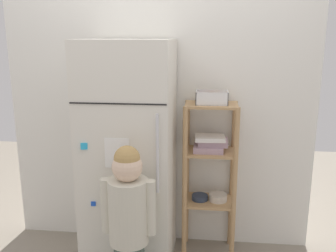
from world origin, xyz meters
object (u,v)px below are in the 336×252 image
pantry_shelf_unit (210,165)px  refrigerator (130,156)px  fruit_bin (211,99)px  child_standing (128,211)px

pantry_shelf_unit → refrigerator: bearing=-164.5°
pantry_shelf_unit → fruit_bin: (-0.00, -0.01, 0.50)m
child_standing → fruit_bin: 0.98m
child_standing → fruit_bin: bearing=51.8°
refrigerator → fruit_bin: (0.57, 0.15, 0.40)m
pantry_shelf_unit → fruit_bin: fruit_bin is taller
refrigerator → fruit_bin: size_ratio=7.22×
fruit_bin → child_standing: bearing=-128.2°
refrigerator → fruit_bin: refrigerator is taller
child_standing → pantry_shelf_unit: pantry_shelf_unit is taller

